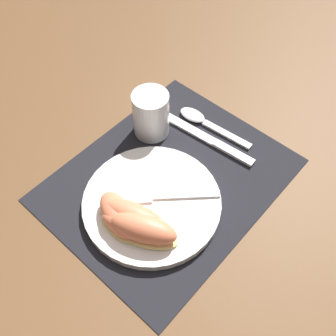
{
  "coord_description": "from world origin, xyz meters",
  "views": [
    {
      "loc": [
        -0.32,
        -0.28,
        0.62
      ],
      "look_at": [
        0.01,
        0.01,
        0.02
      ],
      "focal_mm": 42.0,
      "sensor_mm": 36.0,
      "label": 1
    }
  ],
  "objects_px": {
    "fork": "(157,196)",
    "citrus_wedge_3": "(143,229)",
    "knife": "(207,139)",
    "citrus_wedge_0": "(118,216)",
    "spoon": "(201,120)",
    "citrus_wedge_2": "(137,228)",
    "juice_glass": "(151,116)",
    "citrus_wedge_1": "(134,217)",
    "plate": "(152,203)"
  },
  "relations": [
    {
      "from": "knife",
      "to": "spoon",
      "type": "relative_size",
      "value": 1.31
    },
    {
      "from": "plate",
      "to": "fork",
      "type": "relative_size",
      "value": 1.62
    },
    {
      "from": "juice_glass",
      "to": "spoon",
      "type": "relative_size",
      "value": 0.56
    },
    {
      "from": "plate",
      "to": "citrus_wedge_1",
      "type": "xyz_separation_m",
      "value": [
        -0.05,
        -0.01,
        0.03
      ]
    },
    {
      "from": "fork",
      "to": "citrus_wedge_2",
      "type": "xyz_separation_m",
      "value": [
        -0.07,
        -0.02,
        0.01
      ]
    },
    {
      "from": "citrus_wedge_2",
      "to": "juice_glass",
      "type": "bearing_deg",
      "value": 37.64
    },
    {
      "from": "juice_glass",
      "to": "citrus_wedge_2",
      "type": "xyz_separation_m",
      "value": [
        -0.19,
        -0.15,
        -0.01
      ]
    },
    {
      "from": "citrus_wedge_3",
      "to": "plate",
      "type": "bearing_deg",
      "value": 31.6
    },
    {
      "from": "plate",
      "to": "citrus_wedge_2",
      "type": "xyz_separation_m",
      "value": [
        -0.06,
        -0.02,
        0.02
      ]
    },
    {
      "from": "citrus_wedge_2",
      "to": "citrus_wedge_0",
      "type": "bearing_deg",
      "value": 95.94
    },
    {
      "from": "plate",
      "to": "citrus_wedge_3",
      "type": "xyz_separation_m",
      "value": [
        -0.06,
        -0.04,
        0.03
      ]
    },
    {
      "from": "juice_glass",
      "to": "citrus_wedge_1",
      "type": "distance_m",
      "value": 0.22
    },
    {
      "from": "juice_glass",
      "to": "citrus_wedge_0",
      "type": "relative_size",
      "value": 0.86
    },
    {
      "from": "fork",
      "to": "citrus_wedge_1",
      "type": "height_order",
      "value": "citrus_wedge_1"
    },
    {
      "from": "citrus_wedge_0",
      "to": "citrus_wedge_2",
      "type": "distance_m",
      "value": 0.04
    },
    {
      "from": "plate",
      "to": "knife",
      "type": "xyz_separation_m",
      "value": [
        0.19,
        0.02,
        -0.01
      ]
    },
    {
      "from": "citrus_wedge_0",
      "to": "citrus_wedge_1",
      "type": "xyz_separation_m",
      "value": [
        0.02,
        -0.02,
        0.0
      ]
    },
    {
      "from": "spoon",
      "to": "citrus_wedge_1",
      "type": "relative_size",
      "value": 1.29
    },
    {
      "from": "fork",
      "to": "citrus_wedge_0",
      "type": "distance_m",
      "value": 0.08
    },
    {
      "from": "juice_glass",
      "to": "citrus_wedge_1",
      "type": "relative_size",
      "value": 0.73
    },
    {
      "from": "citrus_wedge_2",
      "to": "knife",
      "type": "bearing_deg",
      "value": 10.54
    },
    {
      "from": "spoon",
      "to": "fork",
      "type": "height_order",
      "value": "fork"
    },
    {
      "from": "knife",
      "to": "citrus_wedge_1",
      "type": "height_order",
      "value": "citrus_wedge_1"
    },
    {
      "from": "citrus_wedge_0",
      "to": "spoon",
      "type": "bearing_deg",
      "value": 9.43
    },
    {
      "from": "plate",
      "to": "citrus_wedge_3",
      "type": "distance_m",
      "value": 0.07
    },
    {
      "from": "citrus_wedge_0",
      "to": "fork",
      "type": "bearing_deg",
      "value": -12.32
    },
    {
      "from": "citrus_wedge_1",
      "to": "knife",
      "type": "bearing_deg",
      "value": 7.03
    },
    {
      "from": "citrus_wedge_3",
      "to": "fork",
      "type": "bearing_deg",
      "value": 25.9
    },
    {
      "from": "spoon",
      "to": "citrus_wedge_2",
      "type": "height_order",
      "value": "citrus_wedge_2"
    },
    {
      "from": "plate",
      "to": "juice_glass",
      "type": "xyz_separation_m",
      "value": [
        0.13,
        0.12,
        0.03
      ]
    },
    {
      "from": "knife",
      "to": "citrus_wedge_1",
      "type": "bearing_deg",
      "value": -172.97
    },
    {
      "from": "fork",
      "to": "citrus_wedge_3",
      "type": "bearing_deg",
      "value": -154.1
    },
    {
      "from": "juice_glass",
      "to": "spoon",
      "type": "bearing_deg",
      "value": -34.84
    },
    {
      "from": "knife",
      "to": "citrus_wedge_3",
      "type": "relative_size",
      "value": 1.72
    },
    {
      "from": "citrus_wedge_1",
      "to": "citrus_wedge_3",
      "type": "bearing_deg",
      "value": -104.61
    },
    {
      "from": "knife",
      "to": "citrus_wedge_2",
      "type": "xyz_separation_m",
      "value": [
        -0.25,
        -0.05,
        0.03
      ]
    },
    {
      "from": "fork",
      "to": "citrus_wedge_0",
      "type": "bearing_deg",
      "value": 167.68
    },
    {
      "from": "plate",
      "to": "spoon",
      "type": "relative_size",
      "value": 1.44
    },
    {
      "from": "citrus_wedge_0",
      "to": "citrus_wedge_2",
      "type": "relative_size",
      "value": 0.81
    },
    {
      "from": "spoon",
      "to": "citrus_wedge_3",
      "type": "height_order",
      "value": "citrus_wedge_3"
    },
    {
      "from": "citrus_wedge_3",
      "to": "citrus_wedge_0",
      "type": "bearing_deg",
      "value": 98.95
    },
    {
      "from": "knife",
      "to": "citrus_wedge_1",
      "type": "distance_m",
      "value": 0.24
    },
    {
      "from": "spoon",
      "to": "citrus_wedge_3",
      "type": "xyz_separation_m",
      "value": [
        -0.28,
        -0.1,
        0.03
      ]
    },
    {
      "from": "citrus_wedge_1",
      "to": "citrus_wedge_3",
      "type": "relative_size",
      "value": 1.02
    },
    {
      "from": "knife",
      "to": "citrus_wedge_0",
      "type": "relative_size",
      "value": 1.99
    },
    {
      "from": "juice_glass",
      "to": "spoon",
      "type": "distance_m",
      "value": 0.11
    },
    {
      "from": "fork",
      "to": "citrus_wedge_2",
      "type": "distance_m",
      "value": 0.08
    },
    {
      "from": "plate",
      "to": "fork",
      "type": "height_order",
      "value": "fork"
    },
    {
      "from": "juice_glass",
      "to": "citrus_wedge_1",
      "type": "xyz_separation_m",
      "value": [
        -0.18,
        -0.13,
        -0.01
      ]
    },
    {
      "from": "spoon",
      "to": "fork",
      "type": "distance_m",
      "value": 0.22
    }
  ]
}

